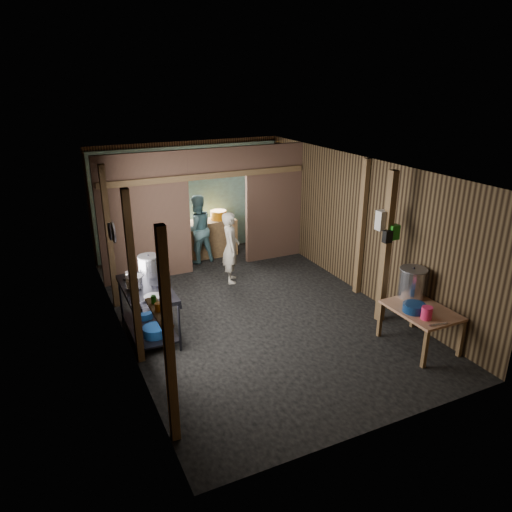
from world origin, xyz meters
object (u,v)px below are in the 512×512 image
prep_table (419,328)px  stock_pot (412,283)px  gas_range (148,312)px  yellow_tub (219,215)px  pink_bucket (427,313)px  cook (231,248)px  stove_pot_large (149,266)px

prep_table → stock_pot: stock_pot is taller
stock_pot → gas_range: bearing=156.5°
gas_range → yellow_tub: 3.95m
stock_pot → pink_bucket: size_ratio=2.63×
prep_table → cook: (-1.67, 3.58, 0.41)m
gas_range → stove_pot_large: bearing=70.3°
stock_pot → cook: size_ratio=0.34×
prep_table → cook: size_ratio=0.74×
gas_range → yellow_tub: size_ratio=3.90×
prep_table → stock_pot: size_ratio=2.13×
cook → prep_table: bearing=-136.7°
gas_range → cook: (2.04, 1.47, 0.30)m
gas_range → pink_bucket: (3.54, -2.37, 0.30)m
pink_bucket → prep_table: bearing=57.5°
yellow_tub → cook: size_ratio=0.25×
cook → stove_pot_large: bearing=136.4°
pink_bucket → stove_pot_large: bearing=139.8°
stock_pot → yellow_tub: bearing=107.0°
stove_pot_large → cook: (1.87, 1.00, -0.29)m
pink_bucket → yellow_tub: bearing=101.7°
pink_bucket → yellow_tub: yellow_tub is taller
stove_pot_large → cook: 2.14m
stock_pot → stove_pot_large: bearing=149.7°
stove_pot_large → stock_pot: stove_pot_large is taller
prep_table → stock_pot: bearing=69.0°
yellow_tub → stock_pot: bearing=-73.0°
prep_table → yellow_tub: size_ratio=2.89×
stove_pot_large → pink_bucket: 4.42m
stock_pot → pink_bucket: (-0.33, -0.68, -0.14)m
pink_bucket → cook: cook is taller
prep_table → yellow_tub: bearing=104.0°
pink_bucket → stock_pot: bearing=64.3°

